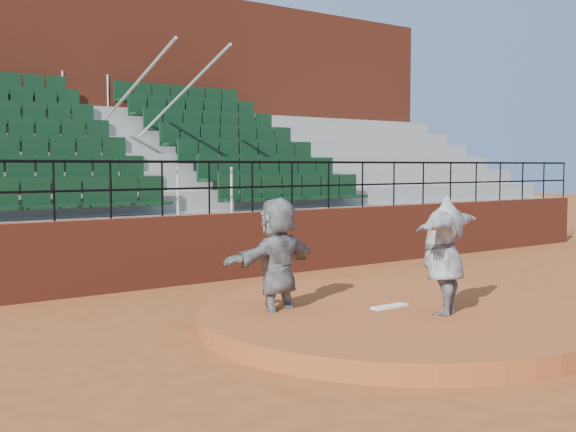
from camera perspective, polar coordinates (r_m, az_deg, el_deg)
name	(u,v)px	position (r m, az deg, el deg)	size (l,w,h in m)	color
ground	(397,327)	(10.19, 8.62, -8.67)	(90.00, 90.00, 0.00)	brown
pitchers_mound	(397,318)	(10.16, 8.63, -7.98)	(5.50, 5.50, 0.25)	#994A22
pitching_rubber	(390,306)	(10.24, 8.03, -7.09)	(0.60, 0.15, 0.03)	white
boundary_wall	(210,248)	(13.98, -6.21, -2.50)	(24.00, 0.30, 1.30)	maroon
wall_railing	(209,176)	(13.89, -6.25, 3.16)	(24.04, 0.05, 1.03)	black
seating_deck	(128,199)	(17.14, -12.51, 1.31)	(24.00, 5.97, 4.63)	gray
press_box_facade	(65,117)	(20.82, -17.18, 7.47)	(24.00, 3.00, 7.10)	maroon
pitcher	(444,256)	(9.76, 12.19, -3.08)	(1.94, 0.53, 1.58)	black
fielder	(278,263)	(9.88, -0.83, -3.72)	(1.67, 0.53, 1.80)	black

